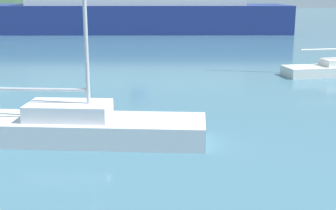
# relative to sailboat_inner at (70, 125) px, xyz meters

# --- Properties ---
(sailboat_inner) EXTENTS (8.56, 2.78, 11.08)m
(sailboat_inner) POSITION_rel_sailboat_inner_xyz_m (0.00, 0.00, 0.00)
(sailboat_inner) COLOR silver
(sailboat_inner) RESTS_ON ground_plane
(ferry_distant) EXTENTS (32.62, 9.17, 7.43)m
(ferry_distant) POSITION_rel_sailboat_inner_xyz_m (0.83, 38.19, 2.08)
(ferry_distant) COLOR navy
(ferry_distant) RESTS_ON ground_plane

